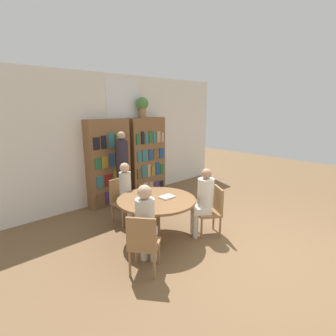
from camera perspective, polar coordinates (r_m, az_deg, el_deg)
name	(u,v)px	position (r m, az deg, el deg)	size (l,w,h in m)	color
ground_plane	(261,253)	(4.62, 19.54, -16.96)	(16.00, 16.00, 0.00)	brown
wall_back	(124,138)	(6.60, -9.66, 6.47)	(6.40, 0.07, 3.00)	silver
bookshelf_left	(109,163)	(6.22, -12.80, 1.09)	(1.02, 0.34, 1.99)	brown
bookshelf_right	(147,157)	(6.86, -4.64, 2.51)	(1.02, 0.34, 1.99)	brown
flower_vase	(142,105)	(6.67, -5.61, 13.41)	(0.30, 0.30, 0.50)	#997047
reading_table	(157,205)	(4.52, -2.51, -7.97)	(1.34, 1.34, 0.74)	brown
chair_near_camera	(143,242)	(3.69, -5.43, -15.71)	(0.56, 0.56, 0.88)	olive
chair_left_side	(122,199)	(5.30, -10.07, -6.57)	(0.42, 0.42, 0.88)	olive
chair_far_side	(213,209)	(4.80, 9.67, -8.72)	(0.55, 0.55, 0.88)	olive
seated_reader_left	(127,191)	(5.10, -8.92, -5.00)	(0.24, 0.36, 1.23)	beige
seated_reader_right	(203,198)	(4.67, 7.73, -6.45)	(0.43, 0.42, 1.23)	silver
seated_reader_back	(146,221)	(3.74, -4.87, -11.39)	(0.42, 0.41, 1.25)	beige
librarian_standing	(122,163)	(5.82, -9.93, 1.05)	(0.27, 0.54, 1.75)	#28232D
open_book_on_table	(167,197)	(4.52, -0.25, -6.33)	(0.24, 0.18, 0.03)	silver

